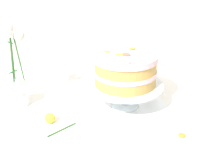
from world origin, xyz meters
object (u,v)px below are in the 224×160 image
cake_stand (125,88)px  flower_vase (17,78)px  fallen_rose (51,119)px  layer_cake (125,69)px  dining_table (104,131)px

cake_stand → flower_vase: size_ratio=0.89×
flower_vase → fallen_rose: 0.22m
layer_cake → flower_vase: bearing=173.5°
cake_stand → fallen_rose: 0.30m
dining_table → cake_stand: bearing=19.7°
cake_stand → layer_cake: size_ratio=1.20×
layer_cake → flower_vase: flower_vase is taller
flower_vase → cake_stand: bearing=-6.5°
dining_table → layer_cake: layer_cake is taller
layer_cake → fallen_rose: bearing=-159.7°
cake_stand → layer_cake: bearing=170.5°
dining_table → layer_cake: size_ratio=5.81×
fallen_rose → layer_cake: bearing=20.3°
cake_stand → layer_cake: layer_cake is taller
dining_table → flower_vase: 0.39m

